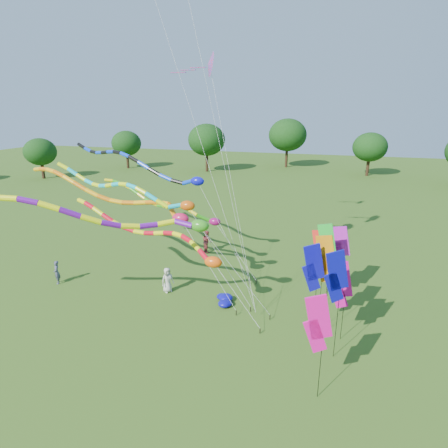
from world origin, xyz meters
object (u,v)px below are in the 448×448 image
(tube_kite_orange, at_px, (121,197))
(tube_kite_red, at_px, (161,237))
(blue_nylon_heap, at_px, (227,301))
(person_a, at_px, (168,280))
(person_c, at_px, (207,241))
(person_b, at_px, (57,272))

(tube_kite_orange, bearing_deg, tube_kite_red, -4.40)
(tube_kite_red, distance_m, blue_nylon_heap, 5.39)
(tube_kite_orange, height_order, person_a, tube_kite_orange)
(person_a, bearing_deg, person_c, 37.54)
(tube_kite_orange, relative_size, person_a, 9.43)
(person_a, distance_m, person_b, 7.50)
(tube_kite_orange, distance_m, blue_nylon_heap, 9.03)
(blue_nylon_heap, distance_m, person_c, 8.50)
(person_c, bearing_deg, blue_nylon_heap, 165.06)
(tube_kite_red, relative_size, person_b, 8.19)
(blue_nylon_heap, relative_size, person_c, 0.83)
(blue_nylon_heap, bearing_deg, person_c, 117.02)
(tube_kite_orange, height_order, person_b, tube_kite_orange)
(blue_nylon_heap, bearing_deg, person_b, -177.45)
(tube_kite_red, bearing_deg, person_b, -159.58)
(blue_nylon_heap, xyz_separation_m, person_c, (-3.85, 7.55, 0.69))
(tube_kite_orange, bearing_deg, person_a, 7.75)
(tube_kite_orange, height_order, person_c, tube_kite_orange)
(tube_kite_red, distance_m, tube_kite_orange, 3.77)
(blue_nylon_heap, height_order, person_a, person_a)
(tube_kite_red, height_order, blue_nylon_heap, tube_kite_red)
(tube_kite_red, xyz_separation_m, person_a, (-0.07, 0.69, -3.06))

